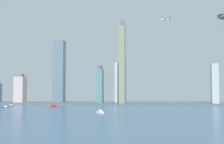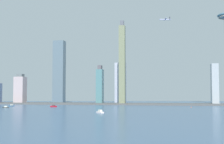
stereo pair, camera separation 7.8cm
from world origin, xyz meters
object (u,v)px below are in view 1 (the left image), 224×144
at_px(skyscraper_2, 20,90).
at_px(airplane, 165,19).
at_px(skyscraper_4, 122,64).
at_px(skyscraper_6, 215,84).
at_px(boat_2, 12,106).
at_px(skyscraper_5, 59,72).
at_px(boat_5, 100,112).
at_px(channel_buoy_0, 191,107).
at_px(boat_3, 6,107).
at_px(boat_7, 54,106).
at_px(skyscraper_1, 121,83).
at_px(skyscraper_3, 100,86).

xyz_separation_m(skyscraper_2, airplane, (334.48, -35.99, 144.61)).
distance_m(skyscraper_2, skyscraper_4, 247.63).
distance_m(skyscraper_4, skyscraper_6, 200.85).
distance_m(skyscraper_4, boat_2, 243.20).
relative_size(skyscraper_2, skyscraper_4, 0.38).
distance_m(skyscraper_5, airplane, 304.28).
relative_size(boat_5, channel_buoy_0, 6.21).
bearing_deg(boat_5, skyscraper_6, 107.12).
relative_size(skyscraper_6, channel_buoy_0, 42.67).
xyz_separation_m(boat_2, boat_3, (20.90, -63.13, -0.08)).
distance_m(skyscraper_6, airplane, 173.38).
distance_m(skyscraper_5, boat_7, 229.25).
bearing_deg(skyscraper_6, boat_2, -162.56).
bearing_deg(airplane, boat_3, 14.68).
bearing_deg(channel_buoy_0, skyscraper_2, 163.37).
distance_m(skyscraper_5, boat_5, 411.48).
height_order(skyscraper_5, channel_buoy_0, skyscraper_5).
relative_size(skyscraper_2, boat_5, 5.45).
height_order(boat_5, airplane, airplane).
xyz_separation_m(skyscraper_4, boat_3, (-180.83, -167.63, -86.86)).
distance_m(skyscraper_1, boat_3, 331.44).
bearing_deg(skyscraper_6, channel_buoy_0, -115.05).
height_order(skyscraper_5, boat_3, skyscraper_5).
bearing_deg(skyscraper_1, skyscraper_5, -167.81).
height_order(skyscraper_1, skyscraper_3, skyscraper_1).
xyz_separation_m(skyscraper_6, boat_3, (-375.68, -187.70, -42.49)).
height_order(boat_3, boat_5, boat_5).
bearing_deg(airplane, skyscraper_3, -27.28).
relative_size(boat_2, boat_5, 1.02).
distance_m(skyscraper_1, skyscraper_2, 244.99).
relative_size(skyscraper_3, channel_buoy_0, 42.52).
distance_m(skyscraper_1, skyscraper_6, 237.48).
relative_size(skyscraper_1, skyscraper_6, 1.16).
height_order(boat_5, channel_buoy_0, boat_5).
bearing_deg(boat_2, skyscraper_3, 145.22).
relative_size(skyscraper_1, channel_buoy_0, 49.53).
relative_size(skyscraper_3, boat_7, 6.14).
xyz_separation_m(skyscraper_4, channel_buoy_0, (138.19, -101.18, -87.04)).
height_order(skyscraper_2, airplane, airplane).
bearing_deg(skyscraper_5, boat_5, -63.13).
xyz_separation_m(skyscraper_6, airplane, (-101.42, -43.94, 133.58)).
xyz_separation_m(skyscraper_3, boat_3, (-128.79, -180.85, -39.50)).
xyz_separation_m(skyscraper_1, skyscraper_2, (-219.92, -106.42, -18.05)).
bearing_deg(airplane, skyscraper_6, -169.56).
distance_m(skyscraper_2, skyscraper_6, 436.12).
xyz_separation_m(skyscraper_1, skyscraper_5, (-151.43, -32.71, 27.56)).
bearing_deg(boat_2, boat_7, 96.75).
distance_m(skyscraper_3, airplane, 202.96).
bearing_deg(boat_2, skyscraper_2, -144.33).
xyz_separation_m(skyscraper_4, boat_7, (-110.48, -121.06, -86.56)).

